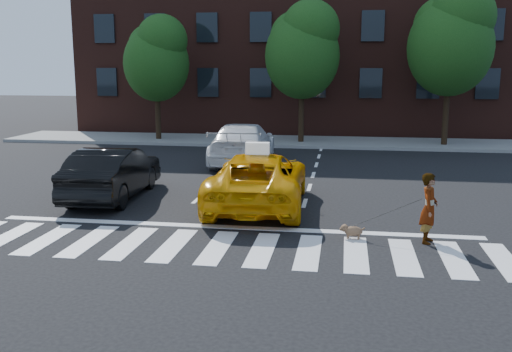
# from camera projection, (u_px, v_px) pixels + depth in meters

# --- Properties ---
(ground) EXTENTS (120.00, 120.00, 0.00)m
(ground) POSITION_uv_depth(u_px,v_px,m) (217.00, 248.00, 12.52)
(ground) COLOR black
(ground) RESTS_ON ground
(crosswalk) EXTENTS (13.00, 2.40, 0.01)m
(crosswalk) POSITION_uv_depth(u_px,v_px,m) (217.00, 247.00, 12.52)
(crosswalk) COLOR silver
(crosswalk) RESTS_ON ground
(stop_line) EXTENTS (12.00, 0.30, 0.01)m
(stop_line) POSITION_uv_depth(u_px,v_px,m) (232.00, 227.00, 14.07)
(stop_line) COLOR silver
(stop_line) RESTS_ON ground
(sidewalk_far) EXTENTS (30.00, 4.00, 0.15)m
(sidewalk_far) POSITION_uv_depth(u_px,v_px,m) (292.00, 141.00, 29.48)
(sidewalk_far) COLOR slate
(sidewalk_far) RESTS_ON ground
(building) EXTENTS (26.00, 10.00, 12.00)m
(building) POSITION_uv_depth(u_px,v_px,m) (304.00, 32.00, 35.62)
(building) COLOR #442018
(building) RESTS_ON ground
(tree_left) EXTENTS (3.39, 3.38, 6.50)m
(tree_left) POSITION_uv_depth(u_px,v_px,m) (157.00, 56.00, 29.21)
(tree_left) COLOR black
(tree_left) RESTS_ON ground
(tree_mid) EXTENTS (3.69, 3.69, 7.10)m
(tree_mid) POSITION_uv_depth(u_px,v_px,m) (303.00, 47.00, 28.00)
(tree_mid) COLOR black
(tree_mid) RESTS_ON ground
(tree_right) EXTENTS (4.00, 4.00, 7.70)m
(tree_right) POSITION_uv_depth(u_px,v_px,m) (451.00, 37.00, 26.85)
(tree_right) COLOR black
(tree_right) RESTS_ON ground
(taxi) EXTENTS (2.77, 5.60, 1.53)m
(taxi) POSITION_uv_depth(u_px,v_px,m) (259.00, 180.00, 16.09)
(taxi) COLOR orange
(taxi) RESTS_ON ground
(black_sedan) EXTENTS (1.87, 4.76, 1.54)m
(black_sedan) POSITION_uv_depth(u_px,v_px,m) (113.00, 173.00, 17.08)
(black_sedan) COLOR black
(black_sedan) RESTS_ON ground
(white_suv) EXTENTS (2.64, 5.81, 1.65)m
(white_suv) POSITION_uv_depth(u_px,v_px,m) (242.00, 143.00, 23.12)
(white_suv) COLOR silver
(white_suv) RESTS_ON ground
(woman) EXTENTS (0.52, 0.66, 1.59)m
(woman) POSITION_uv_depth(u_px,v_px,m) (429.00, 208.00, 12.73)
(woman) COLOR #999999
(woman) RESTS_ON ground
(dog) EXTENTS (0.59, 0.26, 0.33)m
(dog) POSITION_uv_depth(u_px,v_px,m) (351.00, 231.00, 13.11)
(dog) COLOR #92724A
(dog) RESTS_ON ground
(taxi_sign) EXTENTS (0.66, 0.31, 0.32)m
(taxi_sign) POSITION_uv_depth(u_px,v_px,m) (258.00, 148.00, 15.72)
(taxi_sign) COLOR white
(taxi_sign) RESTS_ON taxi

